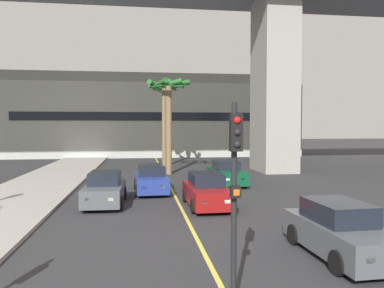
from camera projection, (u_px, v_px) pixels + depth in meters
lane_stripe_center at (170, 186)px, 23.66m from camera, size 0.14×56.00×0.01m
pier_building_backdrop at (154, 117)px, 48.87m from camera, size 36.39×8.04×10.13m
car_queue_front at (340, 231)px, 10.89m from camera, size 1.93×4.15×1.56m
car_queue_second at (206, 191)px, 17.63m from camera, size 1.91×4.14×1.56m
car_queue_third at (105, 189)px, 18.13m from camera, size 1.92×4.14×1.56m
car_queue_fourth at (151, 180)px, 21.52m from camera, size 1.96×4.16×1.56m
car_queue_fifth at (226, 173)px, 24.31m from camera, size 1.94×4.16×1.56m
traffic_light_median_near at (235, 176)px, 7.72m from camera, size 0.24×0.37×4.20m
palm_tree_near_median at (169, 98)px, 29.42m from camera, size 3.44×3.44×7.42m
palm_tree_mid_median at (164, 99)px, 35.27m from camera, size 3.10×3.11×7.86m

